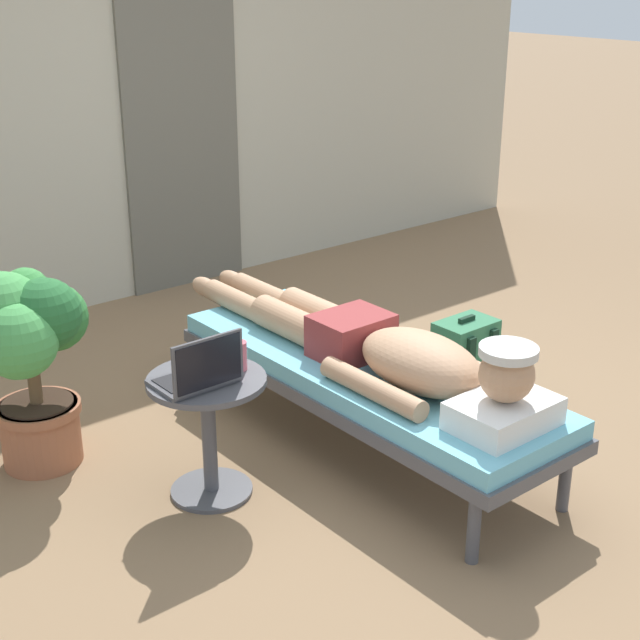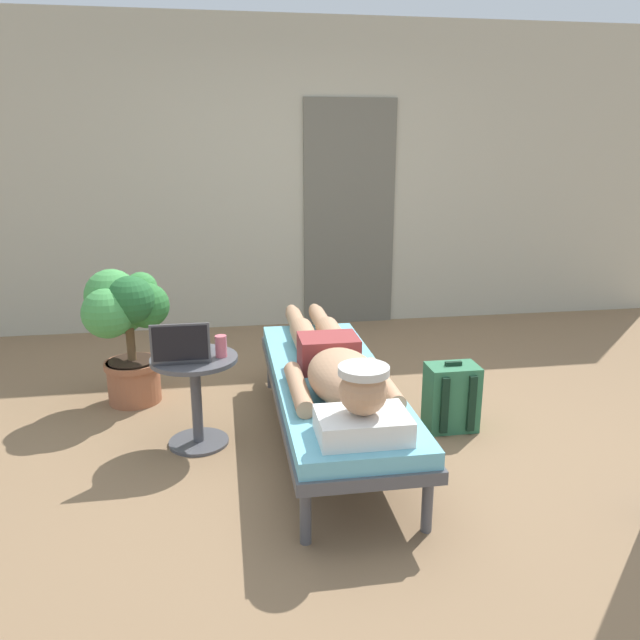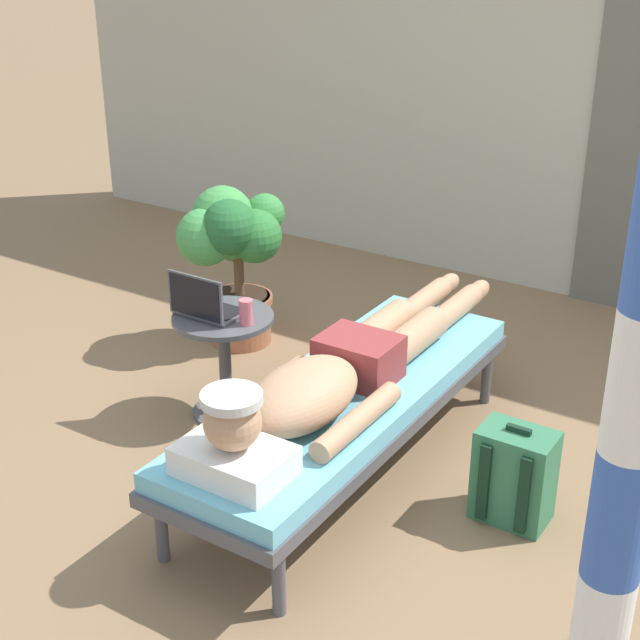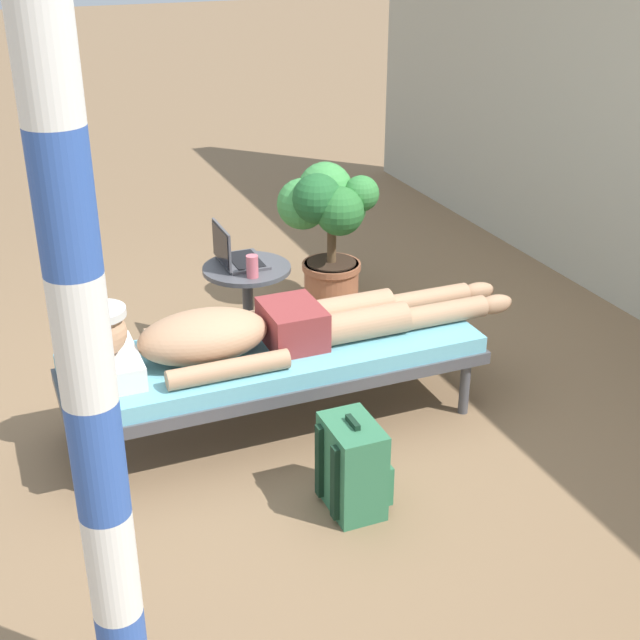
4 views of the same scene
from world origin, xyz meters
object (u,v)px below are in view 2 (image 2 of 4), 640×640
drink_glass (221,346)px  lounge_chair (331,386)px  person_reclining (335,364)px  laptop (182,350)px  potted_plant (125,318)px  backpack (451,397)px  side_table (196,385)px

drink_glass → lounge_chair: bearing=-9.1°
person_reclining → laptop: bearing=168.4°
potted_plant → backpack: bearing=-19.9°
drink_glass → potted_plant: potted_plant is taller
person_reclining → side_table: size_ratio=4.15×
side_table → lounge_chair: bearing=-8.4°
drink_glass → backpack: drink_glass is taller
laptop → person_reclining: bearing=-11.6°
lounge_chair → backpack: (0.74, 0.08, -0.15)m
drink_glass → backpack: 1.39m
person_reclining → backpack: person_reclining is taller
potted_plant → lounge_chair: bearing=-33.0°
lounge_chair → drink_glass: 0.65m
side_table → drink_glass: bearing=-5.8°
laptop → drink_glass: 0.21m
lounge_chair → laptop: (-0.81, 0.06, 0.24)m
drink_glass → laptop: bearing=-170.3°
person_reclining → backpack: size_ratio=5.12×
lounge_chair → side_table: size_ratio=3.81×
person_reclining → backpack: bearing=13.9°
person_reclining → potted_plant: bearing=143.6°
person_reclining → potted_plant: size_ratio=2.42×
side_table → laptop: laptop is taller
laptop → drink_glass: laptop is taller
side_table → person_reclining: bearing=-16.2°
side_table → drink_glass: size_ratio=4.36×
potted_plant → drink_glass: bearing=-48.7°
laptop → backpack: (1.55, 0.02, -0.39)m
laptop → backpack: laptop is taller
side_table → backpack: 1.50m
laptop → potted_plant: 0.82m
laptop → drink_glass: (0.21, 0.04, 0.00)m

